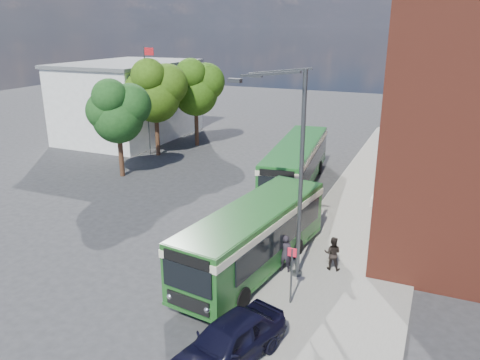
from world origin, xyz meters
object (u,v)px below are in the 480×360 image
at_px(bus_rear, 296,160).
at_px(street_lamp, 293,173).
at_px(parked_car, 228,342).
at_px(bus_front, 254,233).

bearing_deg(bus_rear, street_lamp, -74.21).
relative_size(bus_rear, parked_car, 2.76).
relative_size(street_lamp, bus_rear, 0.73).
bearing_deg(bus_rear, bus_front, -81.77).
distance_m(street_lamp, bus_rear, 12.81).
bearing_deg(street_lamp, parked_car, -90.34).
distance_m(bus_front, bus_rear, 12.26).
xyz_separation_m(bus_rear, parked_car, (3.36, -18.27, -0.92)).
height_order(bus_rear, parked_car, bus_rear).
bearing_deg(bus_front, parked_car, -75.36).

